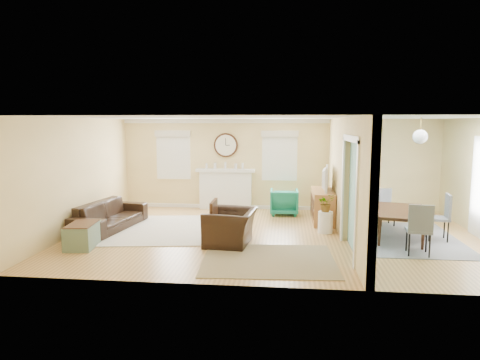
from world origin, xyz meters
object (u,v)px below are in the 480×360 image
object	(u,v)px
eames_chair	(231,227)
credenza	(322,206)
sofa	(110,215)
dining_table	(401,224)
green_chair	(284,202)

from	to	relation	value
eames_chair	credenza	xyz separation A→B (m)	(2.05, 2.29, 0.04)
sofa	eames_chair	xyz separation A→B (m)	(3.00, -0.98, 0.03)
sofa	dining_table	xyz separation A→B (m)	(6.62, -0.13, -0.01)
sofa	eames_chair	world-z (taller)	eames_chair
eames_chair	green_chair	size ratio (longest dim) A/B	1.44
eames_chair	sofa	bearing A→B (deg)	-102.32
sofa	dining_table	world-z (taller)	sofa
credenza	dining_table	size ratio (longest dim) A/B	0.85
eames_chair	green_chair	xyz separation A→B (m)	(1.08, 3.02, -0.01)
green_chair	dining_table	xyz separation A→B (m)	(2.54, -2.17, -0.04)
green_chair	dining_table	bearing A→B (deg)	138.59
sofa	eames_chair	bearing A→B (deg)	-100.59
green_chair	credenza	size ratio (longest dim) A/B	0.51
eames_chair	dining_table	size ratio (longest dim) A/B	0.62
sofa	dining_table	bearing A→B (deg)	-83.59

